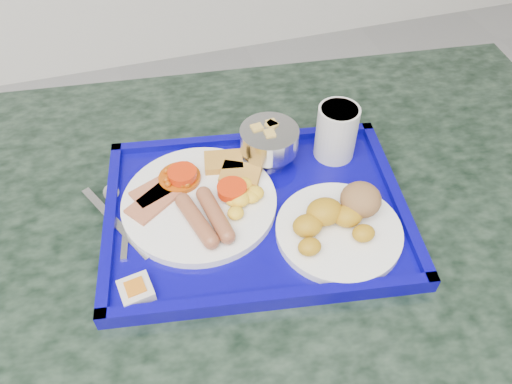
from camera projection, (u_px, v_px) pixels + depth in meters
table at (251, 294)px, 0.94m from camera, size 1.38×1.01×0.81m
tray at (256, 212)px, 0.79m from camera, size 0.52×0.42×0.03m
main_plate at (204, 198)px, 0.78m from camera, size 0.24×0.24×0.04m
bread_plate at (340, 222)px, 0.74m from camera, size 0.19×0.19×0.06m
fruit_bowl at (269, 140)px, 0.83m from camera, size 0.10×0.10×0.07m
juice_cup at (337, 131)px, 0.84m from camera, size 0.07×0.07×0.10m
spoon at (115, 202)px, 0.79m from camera, size 0.05×0.16×0.01m
knife at (115, 222)px, 0.76m from camera, size 0.09×0.17×0.00m
jam_packet at (136, 290)px, 0.68m from camera, size 0.05×0.05×0.02m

